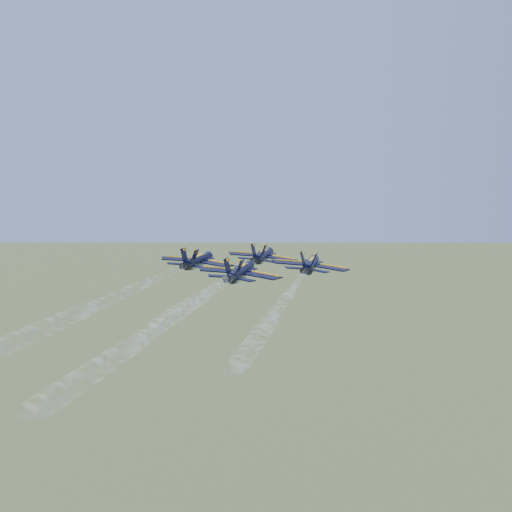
# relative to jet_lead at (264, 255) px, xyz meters

# --- Properties ---
(jet_lead) EXTENTS (14.95, 19.52, 4.21)m
(jet_lead) POSITION_rel_jet_lead_xyz_m (0.00, 0.00, 0.00)
(jet_lead) COLOR black
(jet_left) EXTENTS (14.95, 19.52, 4.21)m
(jet_left) POSITION_rel_jet_lead_xyz_m (-12.72, -8.10, 0.00)
(jet_left) COLOR black
(jet_right) EXTENTS (14.95, 19.52, 4.21)m
(jet_right) POSITION_rel_jet_lead_xyz_m (9.61, -11.95, 0.00)
(jet_right) COLOR black
(jet_slot) EXTENTS (14.95, 19.52, 4.21)m
(jet_slot) POSITION_rel_jet_lead_xyz_m (-3.08, -21.40, 0.00)
(jet_slot) COLOR black
(smoke_trail_lead) EXTENTS (9.32, 56.76, 2.03)m
(smoke_trail_lead) POSITION_rel_jet_lead_xyz_m (-5.91, -43.06, 0.04)
(smoke_trail_lead) COLOR white
(smoke_trail_left) EXTENTS (9.32, 56.76, 2.03)m
(smoke_trail_left) POSITION_rel_jet_lead_xyz_m (-18.63, -51.16, 0.04)
(smoke_trail_left) COLOR white
(smoke_trail_right) EXTENTS (9.32, 56.76, 2.03)m
(smoke_trail_right) POSITION_rel_jet_lead_xyz_m (3.70, -55.01, 0.04)
(smoke_trail_right) COLOR white
(smoke_trail_slot) EXTENTS (9.32, 56.76, 2.03)m
(smoke_trail_slot) POSITION_rel_jet_lead_xyz_m (-8.98, -64.46, 0.04)
(smoke_trail_slot) COLOR white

